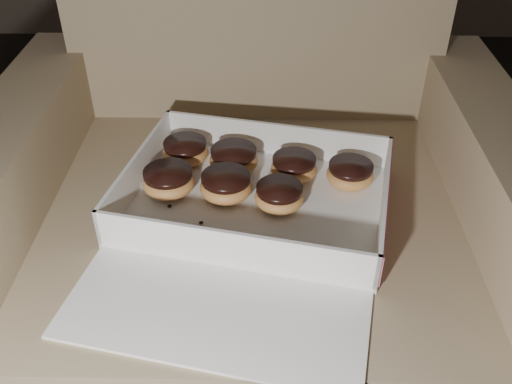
{
  "coord_description": "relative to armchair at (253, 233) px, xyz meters",
  "views": [
    {
      "loc": [
        0.27,
        -0.26,
        0.99
      ],
      "look_at": [
        0.25,
        0.47,
        0.44
      ],
      "focal_mm": 40.0,
      "sensor_mm": 36.0,
      "label": 1
    }
  ],
  "objects": [
    {
      "name": "armchair",
      "position": [
        0.0,
        0.0,
        0.0
      ],
      "size": [
        0.89,
        0.75,
        0.93
      ],
      "color": "#927B5D",
      "rests_on": "floor"
    },
    {
      "name": "bakery_box",
      "position": [
        0.0,
        -0.12,
        0.14
      ],
      "size": [
        0.49,
        0.55,
        0.07
      ],
      "rotation": [
        0.0,
        0.0,
        -0.21
      ],
      "color": "white",
      "rests_on": "armchair"
    },
    {
      "name": "donut_a",
      "position": [
        -0.14,
        -0.05,
        0.15
      ],
      "size": [
        0.09,
        0.09,
        0.04
      ],
      "color": "#DC994D",
      "rests_on": "bakery_box"
    },
    {
      "name": "donut_b",
      "position": [
        -0.03,
        0.02,
        0.15
      ],
      "size": [
        0.08,
        0.08,
        0.04
      ],
      "color": "#DC994D",
      "rests_on": "bakery_box"
    },
    {
      "name": "donut_c",
      "position": [
        0.07,
        -0.0,
        0.15
      ],
      "size": [
        0.08,
        0.08,
        0.04
      ],
      "color": "#DC994D",
      "rests_on": "bakery_box"
    },
    {
      "name": "donut_d",
      "position": [
        -0.04,
        -0.06,
        0.15
      ],
      "size": [
        0.09,
        0.09,
        0.04
      ],
      "color": "#DC994D",
      "rests_on": "bakery_box"
    },
    {
      "name": "donut_e",
      "position": [
        -0.12,
        0.04,
        0.15
      ],
      "size": [
        0.08,
        0.08,
        0.04
      ],
      "color": "#DC994D",
      "rests_on": "bakery_box"
    },
    {
      "name": "donut_f",
      "position": [
        0.04,
        -0.09,
        0.15
      ],
      "size": [
        0.08,
        0.08,
        0.04
      ],
      "color": "#DC994D",
      "rests_on": "bakery_box"
    },
    {
      "name": "donut_g",
      "position": [
        0.16,
        -0.02,
        0.15
      ],
      "size": [
        0.08,
        0.08,
        0.04
      ],
      "color": "#DC994D",
      "rests_on": "bakery_box"
    },
    {
      "name": "crumb_a",
      "position": [
        0.09,
        -0.22,
        0.13
      ],
      "size": [
        0.01,
        0.01,
        0.0
      ],
      "primitive_type": "ellipsoid",
      "color": "black",
      "rests_on": "bakery_box"
    },
    {
      "name": "crumb_b",
      "position": [
        -0.08,
        -0.13,
        0.13
      ],
      "size": [
        0.01,
        0.01,
        0.0
      ],
      "primitive_type": "ellipsoid",
      "color": "black",
      "rests_on": "bakery_box"
    },
    {
      "name": "crumb_c",
      "position": [
        -0.13,
        -0.09,
        0.13
      ],
      "size": [
        0.01,
        0.01,
        0.0
      ],
      "primitive_type": "ellipsoid",
      "color": "black",
      "rests_on": "bakery_box"
    },
    {
      "name": "crumb_d",
      "position": [
        -0.06,
        -0.08,
        0.13
      ],
      "size": [
        0.01,
        0.01,
        0.0
      ],
      "primitive_type": "ellipsoid",
      "color": "black",
      "rests_on": "bakery_box"
    },
    {
      "name": "crumb_e",
      "position": [
        0.01,
        -0.19,
        0.13
      ],
      "size": [
        0.01,
        0.01,
        0.0
      ],
      "primitive_type": "ellipsoid",
      "color": "black",
      "rests_on": "bakery_box"
    }
  ]
}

